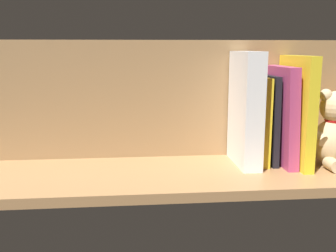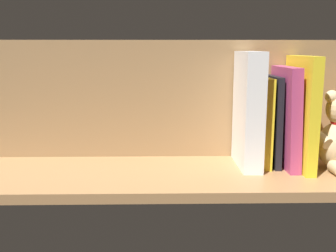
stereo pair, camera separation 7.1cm
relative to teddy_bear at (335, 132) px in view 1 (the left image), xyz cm
name	(u,v)px [view 1 (the left image)]	position (x,y,z in cm)	size (l,w,h in cm)	color
ground_plane	(168,175)	(40.82, 0.40, -9.37)	(115.68, 30.90, 2.20)	#A87A4C
shelf_back_panel	(163,99)	(40.82, -12.80, 6.89)	(115.68, 1.50, 30.31)	olive
teddy_bear	(335,132)	(0.00, 0.00, 0.00)	(15.25, 12.00, 18.78)	#D1B284
book_2	(296,111)	(9.23, -2.36, 5.01)	(2.50, 18.58, 26.55)	yellow
book_3	(281,115)	(12.45, -3.33, 3.74)	(2.61, 16.64, 24.02)	#B23F72
book_4	(268,119)	(15.17, -4.97, 2.60)	(1.47, 13.37, 21.73)	black
book_5	(259,120)	(17.58, -4.88, 2.43)	(2.00, 13.55, 21.40)	yellow
dictionary_thick_white	(245,109)	(21.53, -3.43, 5.51)	(4.53, 16.24, 27.55)	white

